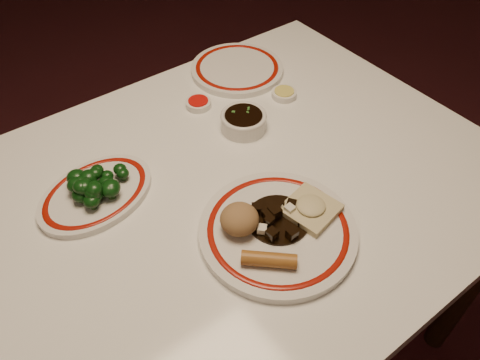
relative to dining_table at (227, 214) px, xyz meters
name	(u,v)px	position (x,y,z in m)	size (l,w,h in m)	color
ground	(231,342)	(0.00, 0.00, -0.66)	(7.00, 7.00, 0.00)	black
dining_table	(227,214)	(0.00, 0.00, 0.00)	(1.20, 0.90, 0.75)	white
main_plate	(278,231)	(0.01, -0.16, 0.10)	(0.39, 0.39, 0.02)	silver
rice_mound	(239,219)	(-0.05, -0.12, 0.14)	(0.07, 0.07, 0.05)	#946E46
spring_roll	(269,260)	(-0.06, -0.21, 0.12)	(0.03, 0.03, 0.10)	#9C6226
fried_wonton	(311,208)	(0.08, -0.17, 0.12)	(0.11, 0.11, 0.03)	#C3B88A
stirfry_heap	(277,217)	(0.02, -0.15, 0.12)	(0.12, 0.12, 0.03)	black
broccoli_plate	(96,194)	(-0.23, 0.13, 0.10)	(0.28, 0.26, 0.02)	silver
broccoli_pile	(94,186)	(-0.23, 0.13, 0.13)	(0.13, 0.11, 0.05)	#23471C
soy_bowl	(244,122)	(0.14, 0.13, 0.11)	(0.11, 0.11, 0.04)	silver
sweet_sour_dish	(198,103)	(0.11, 0.26, 0.10)	(0.06, 0.06, 0.02)	silver
mustard_dish	(284,94)	(0.30, 0.17, 0.10)	(0.06, 0.06, 0.02)	silver
far_plate	(237,69)	(0.27, 0.33, 0.10)	(0.27, 0.27, 0.02)	silver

